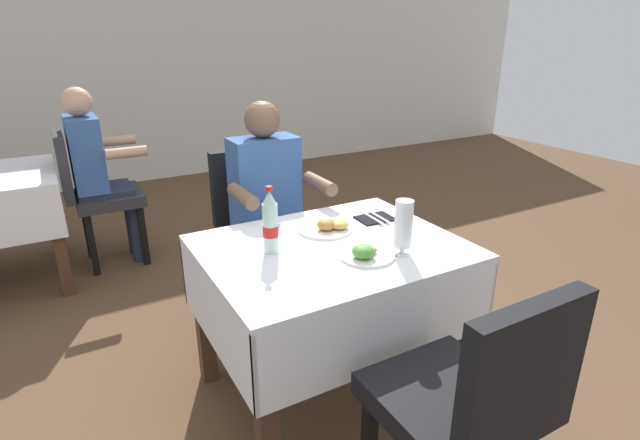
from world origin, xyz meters
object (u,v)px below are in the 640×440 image
at_px(cola_bottle_primary, 270,224).
at_px(chair_near_camera_side, 469,401).
at_px(plate_far_diner, 328,227).
at_px(napkin_cutlery_set, 375,218).
at_px(background_patron, 98,168).
at_px(main_dining_table, 331,282).
at_px(background_chair_right, 94,191).
at_px(plate_near_camera, 366,253).
at_px(beer_glass_left, 403,227).
at_px(seated_diner_far, 270,205).
at_px(chair_far_diner_seat, 259,226).

bearing_deg(cola_bottle_primary, chair_near_camera_side, -74.11).
xyz_separation_m(chair_near_camera_side, plate_far_diner, (0.07, 0.96, 0.22)).
distance_m(napkin_cutlery_set, background_patron, 2.10).
bearing_deg(napkin_cutlery_set, main_dining_table, -154.58).
bearing_deg(background_chair_right, napkin_cutlery_set, -59.35).
bearing_deg(background_chair_right, plate_far_diner, -66.18).
bearing_deg(chair_near_camera_side, plate_near_camera, 85.16).
bearing_deg(plate_near_camera, napkin_cutlery_set, 49.65).
distance_m(chair_near_camera_side, napkin_cutlery_set, 1.05).
distance_m(main_dining_table, beer_glass_left, 0.42).
height_order(main_dining_table, plate_near_camera, plate_near_camera).
bearing_deg(seated_diner_far, beer_glass_left, -79.41).
height_order(chair_far_diner_seat, beer_glass_left, beer_glass_left).
bearing_deg(background_patron, chair_far_diner_seat, -59.28).
distance_m(main_dining_table, chair_far_diner_seat, 0.82).
relative_size(chair_near_camera_side, napkin_cutlery_set, 5.05).
xyz_separation_m(chair_near_camera_side, napkin_cutlery_set, (0.34, 0.98, 0.20)).
relative_size(seated_diner_far, beer_glass_left, 5.49).
xyz_separation_m(seated_diner_far, cola_bottle_primary, (-0.28, -0.64, 0.16)).
relative_size(plate_near_camera, background_chair_right, 0.23).
bearing_deg(chair_near_camera_side, seated_diner_far, 88.95).
relative_size(beer_glass_left, background_chair_right, 0.24).
distance_m(main_dining_table, background_chair_right, 2.13).
xyz_separation_m(chair_far_diner_seat, cola_bottle_primary, (-0.25, -0.75, 0.32)).
height_order(plate_far_diner, napkin_cutlery_set, plate_far_diner).
bearing_deg(background_chair_right, plate_near_camera, -69.66).
relative_size(chair_far_diner_seat, napkin_cutlery_set, 5.05).
bearing_deg(napkin_cutlery_set, beer_glass_left, -109.98).
bearing_deg(main_dining_table, seated_diner_far, 87.74).
relative_size(background_chair_right, background_patron, 0.77).
relative_size(main_dining_table, chair_near_camera_side, 1.10).
bearing_deg(napkin_cutlery_set, chair_far_diner_seat, 117.25).
xyz_separation_m(chair_near_camera_side, plate_near_camera, (0.05, 0.64, 0.22)).
xyz_separation_m(main_dining_table, chair_far_diner_seat, (-0.00, 0.82, -0.02)).
relative_size(chair_far_diner_seat, background_chair_right, 1.00).
xyz_separation_m(plate_near_camera, plate_far_diner, (0.01, 0.32, -0.00)).
distance_m(plate_far_diner, napkin_cutlery_set, 0.27).
xyz_separation_m(plate_far_diner, background_chair_right, (-0.82, 1.85, -0.22)).
height_order(background_chair_right, background_patron, background_patron).
bearing_deg(chair_near_camera_side, chair_far_diner_seat, 90.00).
distance_m(cola_bottle_primary, napkin_cutlery_set, 0.61).
bearing_deg(plate_far_diner, background_patron, 112.54).
height_order(chair_far_diner_seat, background_chair_right, same).
bearing_deg(seated_diner_far, background_chair_right, 121.12).
relative_size(chair_far_diner_seat, background_patron, 0.77).
xyz_separation_m(cola_bottle_primary, background_chair_right, (-0.50, 1.93, -0.32)).
xyz_separation_m(chair_far_diner_seat, beer_glass_left, (0.20, -1.03, 0.32)).
bearing_deg(background_chair_right, beer_glass_left, -66.75).
xyz_separation_m(plate_far_diner, cola_bottle_primary, (-0.32, -0.08, 0.10)).
relative_size(beer_glass_left, cola_bottle_primary, 0.82).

